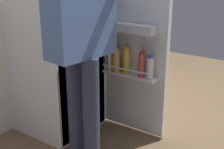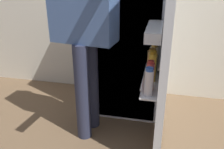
# 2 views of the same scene
# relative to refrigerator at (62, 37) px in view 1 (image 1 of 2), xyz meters

# --- Properties ---
(ground_plane) EXTENTS (6.10, 6.10, 0.00)m
(ground_plane) POSITION_rel_refrigerator_xyz_m (-0.03, -0.50, -0.84)
(ground_plane) COLOR brown
(refrigerator) EXTENTS (0.66, 1.21, 1.68)m
(refrigerator) POSITION_rel_refrigerator_xyz_m (0.00, 0.00, 0.00)
(refrigerator) COLOR silver
(refrigerator) RESTS_ON ground_plane
(person) EXTENTS (0.57, 0.83, 1.65)m
(person) POSITION_rel_refrigerator_xyz_m (-0.29, -0.48, 0.16)
(person) COLOR #2D334C
(person) RESTS_ON ground_plane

